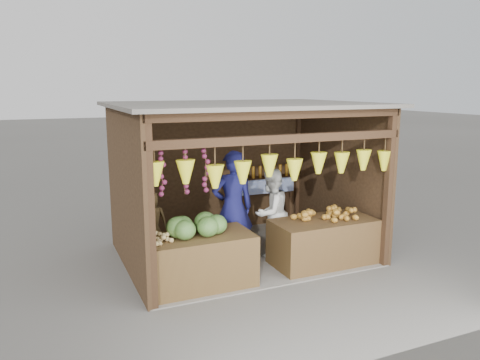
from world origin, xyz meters
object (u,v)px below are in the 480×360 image
man_standing (233,208)px  woman_standing (271,213)px  counter_right (323,242)px  counter_left (199,261)px  vendor_seated (152,221)px

man_standing → woman_standing: 0.81m
counter_right → man_standing: 1.61m
man_standing → woman_standing: man_standing is taller
counter_right → counter_left: bearing=-179.4°
counter_left → woman_standing: size_ratio=1.03×
counter_right → woman_standing: bearing=129.3°
counter_right → man_standing: man_standing is taller
counter_left → man_standing: bearing=38.3°
counter_left → woman_standing: woman_standing is taller
counter_right → man_standing: bearing=156.1°
counter_right → vendor_seated: size_ratio=1.75×
counter_right → vendor_seated: (-2.60, 1.12, 0.37)m
counter_left → woman_standing: 1.79m
woman_standing → counter_left: bearing=0.9°
vendor_seated → man_standing: bearing=167.5°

